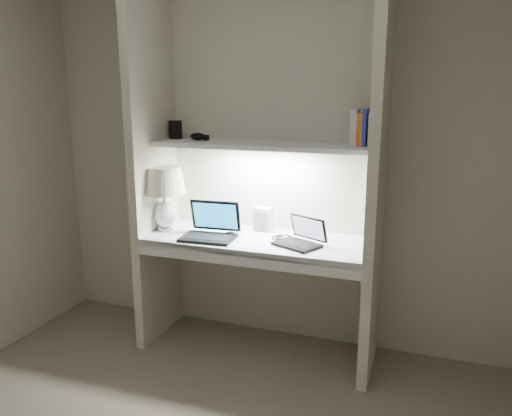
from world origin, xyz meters
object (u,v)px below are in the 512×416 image
at_px(speaker, 263,219).
at_px(book_row, 368,129).
at_px(laptop_main, 211,229).
at_px(table_lamp, 164,188).
at_px(laptop_netbook, 301,239).

bearing_deg(speaker, book_row, 7.33).
xyz_separation_m(laptop_main, speaker, (0.27, 0.25, 0.03)).
height_order(speaker, book_row, book_row).
xyz_separation_m(table_lamp, book_row, (1.29, 0.18, 0.41)).
xyz_separation_m(laptop_main, book_row, (0.93, 0.22, 0.65)).
bearing_deg(table_lamp, book_row, 7.81).
xyz_separation_m(speaker, book_row, (0.66, -0.03, 0.62)).
bearing_deg(book_row, laptop_netbook, -150.61).
height_order(table_lamp, speaker, table_lamp).
distance_m(table_lamp, book_row, 1.36).
relative_size(table_lamp, speaker, 2.69).
height_order(laptop_main, laptop_netbook, laptop_main).
relative_size(table_lamp, book_row, 1.99).
bearing_deg(table_lamp, laptop_main, -7.64).
distance_m(laptop_netbook, speaker, 0.39).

